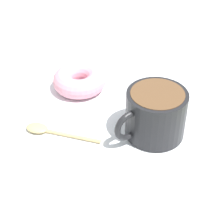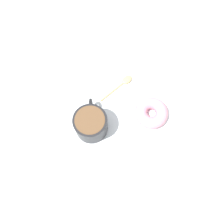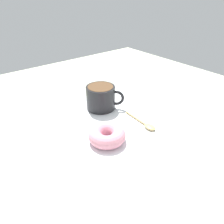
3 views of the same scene
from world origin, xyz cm
name	(u,v)px [view 2 (image 2 of 3)]	position (x,y,z in cm)	size (l,w,h in cm)	color
ground_plane	(109,114)	(0.00, 0.00, -1.00)	(120.00, 120.00, 2.00)	beige
napkin	(112,114)	(-1.04, -0.07, 0.15)	(35.10, 35.10, 0.30)	white
coffee_cup	(91,124)	(0.07, 6.93, 4.25)	(10.55, 10.06, 7.60)	black
donut	(151,113)	(-9.09, -8.06, 2.08)	(9.65, 9.65, 3.55)	pink
spoon	(123,83)	(3.89, -9.53, 0.70)	(2.59, 12.49, 0.90)	#D8B772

